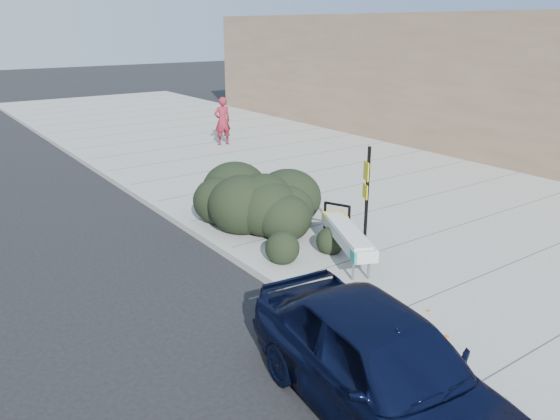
{
  "coord_description": "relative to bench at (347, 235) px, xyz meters",
  "views": [
    {
      "loc": [
        -5.37,
        -7.48,
        4.73
      ],
      "look_at": [
        0.98,
        1.42,
        1.0
      ],
      "focal_mm": 35.0,
      "sensor_mm": 36.0,
      "label": 1
    }
  ],
  "objects": [
    {
      "name": "sidewalk_near",
      "position": [
        3.93,
        4.96,
        -0.63
      ],
      "size": [
        11.2,
        50.0,
        0.15
      ],
      "primitive_type": "cube",
      "color": "gray",
      "rests_on": "ground"
    },
    {
      "name": "pedestrian",
      "position": [
        3.64,
        11.36,
        0.39
      ],
      "size": [
        0.73,
        0.51,
        1.89
      ],
      "primitive_type": "imported",
      "rotation": [
        0.0,
        0.0,
        3.06
      ],
      "color": "maroon",
      "rests_on": "sidewalk_near"
    },
    {
      "name": "hedge",
      "position": [
        -0.17,
        2.46,
        0.2
      ],
      "size": [
        3.48,
        4.48,
        1.51
      ],
      "primitive_type": "ellipsoid",
      "rotation": [
        0.0,
        0.0,
        -0.43
      ],
      "color": "black",
      "rests_on": "sidewalk_near"
    },
    {
      "name": "curb_near",
      "position": [
        -1.67,
        4.96,
        -0.62
      ],
      "size": [
        0.22,
        50.0,
        0.17
      ],
      "primitive_type": "cube",
      "color": "#9E9E99",
      "rests_on": "ground"
    },
    {
      "name": "building_near",
      "position": [
        12.33,
        2.96,
        1.95
      ],
      "size": [
        6.0,
        36.0,
        5.0
      ],
      "primitive_type": "cube",
      "color": "brown",
      "rests_on": "sidewalk_near"
    },
    {
      "name": "sign_post",
      "position": [
        0.43,
        -0.04,
        0.78
      ],
      "size": [
        0.14,
        0.25,
        2.33
      ],
      "rotation": [
        0.0,
        0.0,
        -0.43
      ],
      "color": "black",
      "rests_on": "sidewalk_near"
    },
    {
      "name": "bike_rack",
      "position": [
        0.46,
        0.85,
        0.0
      ],
      "size": [
        0.29,
        0.58,
        0.92
      ],
      "rotation": [
        0.0,
        0.0,
        0.42
      ],
      "color": "black",
      "rests_on": "sidewalk_near"
    },
    {
      "name": "bench",
      "position": [
        0.0,
        0.0,
        0.0
      ],
      "size": [
        1.4,
        2.29,
        0.7
      ],
      "rotation": [
        0.0,
        0.0,
        -0.43
      ],
      "color": "gray",
      "rests_on": "sidewalk_near"
    },
    {
      "name": "sedan_navy",
      "position": [
        -2.68,
        -3.6,
        0.05
      ],
      "size": [
        2.28,
        4.57,
        1.49
      ],
      "primitive_type": "imported",
      "rotation": [
        0.0,
        0.0,
        -0.12
      ],
      "color": "black",
      "rests_on": "ground"
    },
    {
      "name": "ground",
      "position": [
        -1.67,
        -0.04,
        -0.7
      ],
      "size": [
        120.0,
        120.0,
        0.0
      ],
      "primitive_type": "plane",
      "color": "black",
      "rests_on": "ground"
    }
  ]
}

